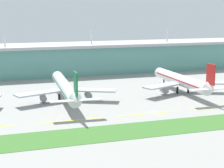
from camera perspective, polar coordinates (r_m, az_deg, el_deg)
The scene contains 8 objects.
ground_plane at distance 164.29m, azimuth 6.31°, elevation -4.28°, with size 600.00×600.00×0.00m, color gray.
terminal_building at distance 265.12m, azimuth -3.38°, elevation 3.93°, with size 288.00×34.00×29.25m.
airliner_near_middle at distance 184.33m, azimuth -6.97°, elevation -0.53°, with size 48.73×71.54×18.90m.
airliner_far_middle at distance 203.99m, azimuth 10.36°, elevation 0.49°, with size 48.80×63.01×18.90m.
taxiway_stripe_mid_west at distance 152.78m, azimuth -6.42°, elevation -5.46°, with size 28.00×0.70×0.04m, color yellow.
taxiway_stripe_centre at distance 162.50m, azimuth 5.44°, elevation -4.42°, with size 28.00×0.70×0.04m, color yellow.
taxiway_stripe_mid_east at distance 178.29m, azimuth 15.57°, elevation -3.39°, with size 28.00×0.70×0.04m, color yellow.
grass_verge at distance 146.92m, azimuth 9.51°, elevation -6.21°, with size 300.00×18.00×0.10m, color #3D702D.
Camera 1 is at (-65.10, -144.46, 43.40)m, focal length 61.37 mm.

